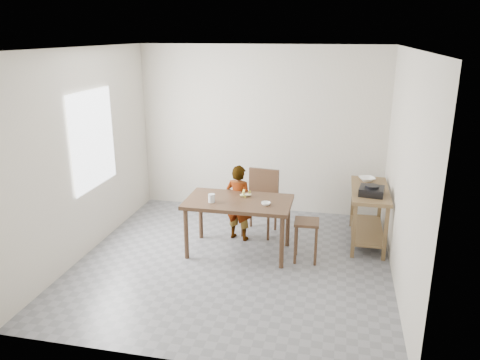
% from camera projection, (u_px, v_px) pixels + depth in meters
% --- Properties ---
extents(floor, '(4.00, 4.00, 0.04)m').
position_uv_depth(floor, '(234.00, 263.00, 6.14)').
color(floor, slate).
rests_on(floor, ground).
extents(ceiling, '(4.00, 4.00, 0.04)m').
position_uv_depth(ceiling, '(233.00, 46.00, 5.31)').
color(ceiling, white).
rests_on(ceiling, wall_back).
extents(wall_back, '(4.00, 0.04, 2.70)m').
position_uv_depth(wall_back, '(261.00, 130.00, 7.60)').
color(wall_back, beige).
rests_on(wall_back, ground).
extents(wall_front, '(4.00, 0.04, 2.70)m').
position_uv_depth(wall_front, '(178.00, 226.00, 3.84)').
color(wall_front, beige).
rests_on(wall_front, ground).
extents(wall_left, '(0.04, 4.00, 2.70)m').
position_uv_depth(wall_left, '(83.00, 154.00, 6.13)').
color(wall_left, beige).
rests_on(wall_left, ground).
extents(wall_right, '(0.04, 4.00, 2.70)m').
position_uv_depth(wall_right, '(406.00, 172.00, 5.32)').
color(wall_right, beige).
rests_on(wall_right, ground).
extents(window_pane, '(0.02, 1.10, 1.30)m').
position_uv_depth(window_pane, '(93.00, 140.00, 6.26)').
color(window_pane, white).
rests_on(window_pane, wall_left).
extents(dining_table, '(1.40, 0.80, 0.75)m').
position_uv_depth(dining_table, '(238.00, 226.00, 6.30)').
color(dining_table, '#412B1B').
rests_on(dining_table, floor).
extents(prep_counter, '(0.50, 1.20, 0.80)m').
position_uv_depth(prep_counter, '(368.00, 216.00, 6.60)').
color(prep_counter, brown).
rests_on(prep_counter, floor).
extents(child, '(0.46, 0.36, 1.11)m').
position_uv_depth(child, '(239.00, 203.00, 6.66)').
color(child, white).
rests_on(child, floor).
extents(dining_chair, '(0.51, 0.51, 0.94)m').
position_uv_depth(dining_chair, '(259.00, 203.00, 6.86)').
color(dining_chair, '#412B1B').
rests_on(dining_chair, floor).
extents(stool, '(0.33, 0.33, 0.56)m').
position_uv_depth(stool, '(306.00, 240.00, 6.10)').
color(stool, '#412B1B').
rests_on(stool, floor).
extents(glass_tumbler, '(0.10, 0.10, 0.11)m').
position_uv_depth(glass_tumbler, '(212.00, 198.00, 6.10)').
color(glass_tumbler, silver).
rests_on(glass_tumbler, dining_table).
extents(small_bowl, '(0.12, 0.12, 0.04)m').
position_uv_depth(small_bowl, '(266.00, 204.00, 6.01)').
color(small_bowl, white).
rests_on(small_bowl, dining_table).
extents(banana, '(0.20, 0.16, 0.06)m').
position_uv_depth(banana, '(246.00, 195.00, 6.30)').
color(banana, '#F4DB56').
rests_on(banana, dining_table).
extents(serving_bowl, '(0.29, 0.29, 0.06)m').
position_uv_depth(serving_bowl, '(367.00, 179.00, 6.82)').
color(serving_bowl, white).
rests_on(serving_bowl, prep_counter).
extents(gas_burner, '(0.36, 0.36, 0.10)m').
position_uv_depth(gas_burner, '(372.00, 191.00, 6.22)').
color(gas_burner, black).
rests_on(gas_burner, prep_counter).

